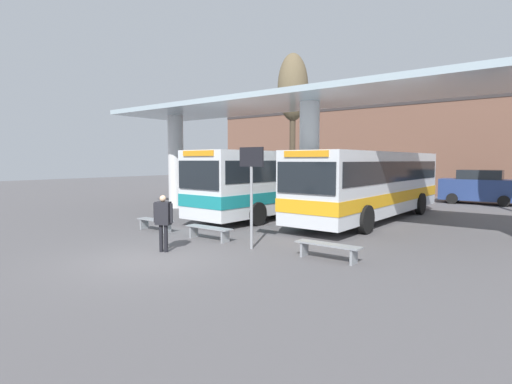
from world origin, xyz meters
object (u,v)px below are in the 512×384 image
info_sign_platform (251,177)px  waiting_bench_near_pillar (209,230)px  transit_bus_left_bay (282,180)px  poplar_tree_behind_right (293,91)px  waiting_bench_mid_platform (155,222)px  pedestrian_waiting (163,218)px  parked_car_street (480,187)px  transit_bus_center_bay (372,182)px  waiting_bench_far_platform (328,248)px

info_sign_platform → waiting_bench_near_pillar: bearing=174.8°
transit_bus_left_bay → poplar_tree_behind_right: (-2.08, 4.29, 5.26)m
waiting_bench_mid_platform → pedestrian_waiting: 3.84m
waiting_bench_mid_platform → transit_bus_left_bay: bearing=79.7°
waiting_bench_near_pillar → waiting_bench_mid_platform: 2.93m
waiting_bench_mid_platform → poplar_tree_behind_right: poplar_tree_behind_right is taller
transit_bus_left_bay → waiting_bench_mid_platform: size_ratio=6.57×
waiting_bench_mid_platform → info_sign_platform: bearing=-2.1°
info_sign_platform → parked_car_street: info_sign_platform is taller
transit_bus_center_bay → waiting_bench_near_pillar: size_ratio=6.35×
transit_bus_left_bay → parked_car_street: bearing=-119.3°
transit_bus_center_bay → waiting_bench_mid_platform: bearing=56.4°
info_sign_platform → poplar_tree_behind_right: poplar_tree_behind_right is taller
transit_bus_center_bay → poplar_tree_behind_right: size_ratio=1.29×
waiting_bench_near_pillar → poplar_tree_behind_right: size_ratio=0.20×
waiting_bench_far_platform → info_sign_platform: (-2.57, -0.18, 1.91)m
transit_bus_left_bay → info_sign_platform: 8.10m
info_sign_platform → transit_bus_center_bay: bearing=85.8°
waiting_bench_mid_platform → poplar_tree_behind_right: bearing=94.1°
transit_bus_center_bay → parked_car_street: (2.90, 10.68, -0.71)m
waiting_bench_mid_platform → pedestrian_waiting: pedestrian_waiting is taller
pedestrian_waiting → parked_car_street: size_ratio=0.37×
waiting_bench_far_platform → pedestrian_waiting: bearing=-154.2°
info_sign_platform → pedestrian_waiting: info_sign_platform is taller
waiting_bench_near_pillar → waiting_bench_mid_platform: (-2.93, -0.00, -0.00)m
transit_bus_left_bay → pedestrian_waiting: transit_bus_left_bay is taller
waiting_bench_mid_platform → waiting_bench_far_platform: bearing=0.0°
pedestrian_waiting → info_sign_platform: bearing=23.9°
waiting_bench_near_pillar → poplar_tree_behind_right: bearing=108.3°
transit_bus_left_bay → pedestrian_waiting: bearing=103.5°
transit_bus_left_bay → waiting_bench_mid_platform: 7.26m
waiting_bench_far_platform → parked_car_street: bearing=87.1°
waiting_bench_near_pillar → waiting_bench_mid_platform: size_ratio=1.08×
waiting_bench_far_platform → poplar_tree_behind_right: poplar_tree_behind_right is taller
waiting_bench_mid_platform → parked_car_street: 20.66m
pedestrian_waiting → parked_car_street: parked_car_street is taller
info_sign_platform → poplar_tree_behind_right: bearing=116.7°
transit_bus_left_bay → waiting_bench_near_pillar: bearing=105.5°
waiting_bench_near_pillar → info_sign_platform: bearing=-5.2°
transit_bus_center_bay → parked_car_street: bearing=-104.4°
poplar_tree_behind_right → waiting_bench_far_platform: bearing=-53.6°
waiting_bench_mid_platform → pedestrian_waiting: size_ratio=1.01×
transit_bus_left_bay → transit_bus_center_bay: (4.31, 1.14, -0.01)m
poplar_tree_behind_right → parked_car_street: (9.29, 7.52, -5.98)m
transit_bus_left_bay → waiting_bench_far_platform: bearing=133.9°
transit_bus_left_bay → info_sign_platform: bearing=119.3°
transit_bus_center_bay → pedestrian_waiting: transit_bus_center_bay is taller
poplar_tree_behind_right → parked_car_street: 13.37m
transit_bus_center_bay → info_sign_platform: size_ratio=3.77×
waiting_bench_far_platform → waiting_bench_mid_platform: bearing=-180.0°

